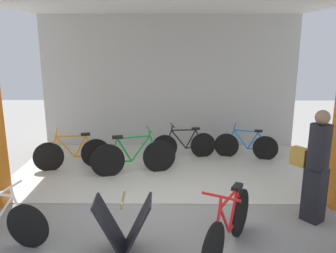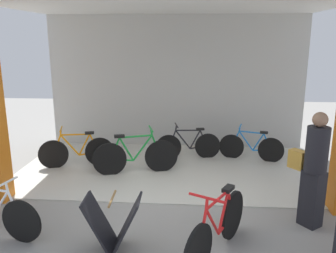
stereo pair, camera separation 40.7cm
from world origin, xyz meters
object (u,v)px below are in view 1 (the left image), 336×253
(bicycle_inside_2, at_px, (134,157))
(bicycle_inside_3, at_px, (73,153))
(sandwich_board_sign, at_px, (124,226))
(pedestrian_0, at_px, (316,165))
(bicycle_inside_0, at_px, (246,145))
(bicycle_parked_1, at_px, (228,227))
(bicycle_inside_1, at_px, (184,145))

(bicycle_inside_2, bearing_deg, bicycle_inside_3, 167.19)
(bicycle_inside_2, distance_m, sandwich_board_sign, 2.71)
(sandwich_board_sign, height_order, pedestrian_0, pedestrian_0)
(bicycle_inside_0, relative_size, pedestrian_0, 0.82)
(bicycle_parked_1, bearing_deg, sandwich_board_sign, 178.62)
(bicycle_inside_1, xyz_separation_m, bicycle_parked_1, (0.43, -3.73, 0.05))
(bicycle_inside_2, bearing_deg, sandwich_board_sign, -86.73)
(bicycle_inside_2, bearing_deg, bicycle_inside_0, 22.09)
(bicycle_inside_1, height_order, bicycle_inside_2, bicycle_inside_2)
(bicycle_inside_2, xyz_separation_m, sandwich_board_sign, (0.15, -2.70, -0.01))
(bicycle_inside_3, xyz_separation_m, sandwich_board_sign, (1.49, -3.00, 0.02))
(bicycle_parked_1, bearing_deg, pedestrian_0, 32.18)
(bicycle_parked_1, relative_size, sandwich_board_sign, 2.06)
(bicycle_inside_2, bearing_deg, bicycle_inside_1, 43.05)
(bicycle_inside_1, relative_size, bicycle_inside_3, 0.96)
(bicycle_inside_0, xyz_separation_m, bicycle_inside_3, (-3.84, -0.71, 0.03))
(bicycle_inside_3, bearing_deg, bicycle_parked_1, -46.95)
(bicycle_inside_3, height_order, sandwich_board_sign, bicycle_inside_3)
(bicycle_inside_2, distance_m, pedestrian_0, 3.50)
(bicycle_inside_0, height_order, bicycle_inside_1, bicycle_inside_1)
(bicycle_inside_2, bearing_deg, bicycle_parked_1, -61.18)
(bicycle_inside_3, bearing_deg, bicycle_inside_0, 10.53)
(bicycle_parked_1, xyz_separation_m, sandwich_board_sign, (-1.35, 0.03, -0.01))
(bicycle_inside_1, distance_m, bicycle_inside_2, 1.47)
(bicycle_inside_1, height_order, bicycle_inside_3, bicycle_inside_3)
(bicycle_parked_1, bearing_deg, bicycle_inside_0, 75.04)
(bicycle_parked_1, bearing_deg, bicycle_inside_1, 96.63)
(bicycle_inside_0, height_order, bicycle_inside_2, bicycle_inside_2)
(bicycle_inside_2, relative_size, pedestrian_0, 0.98)
(bicycle_inside_3, bearing_deg, bicycle_inside_1, 16.16)
(bicycle_inside_2, relative_size, bicycle_parked_1, 1.10)
(bicycle_inside_3, height_order, pedestrian_0, pedestrian_0)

